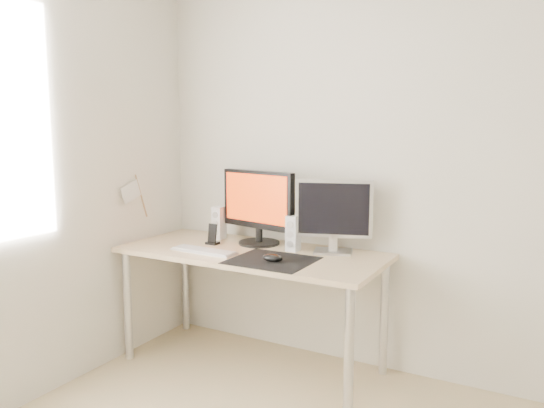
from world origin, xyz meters
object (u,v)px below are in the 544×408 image
at_px(speaker_left, 219,223).
at_px(keyboard, 204,251).
at_px(main_monitor, 258,205).
at_px(speaker_right, 293,233).
at_px(second_monitor, 334,213).
at_px(mouse, 273,258).
at_px(desk, 252,263).
at_px(phone_dock, 212,238).

relative_size(speaker_left, keyboard, 0.51).
height_order(main_monitor, speaker_right, main_monitor).
distance_m(second_monitor, keyboard, 0.80).
distance_m(mouse, keyboard, 0.48).
bearing_deg(speaker_left, main_monitor, -3.39).
bearing_deg(main_monitor, keyboard, -117.93).
height_order(second_monitor, keyboard, second_monitor).
bearing_deg(keyboard, second_monitor, 27.35).
height_order(desk, speaker_right, speaker_right).
xyz_separation_m(main_monitor, phone_dock, (-0.25, -0.14, -0.21)).
bearing_deg(mouse, desk, 143.63).
xyz_separation_m(speaker_right, phone_dock, (-0.53, -0.09, -0.07)).
xyz_separation_m(desk, main_monitor, (-0.05, 0.17, 0.33)).
bearing_deg(phone_dock, speaker_left, 110.44).
bearing_deg(speaker_left, keyboard, -69.20).
xyz_separation_m(mouse, second_monitor, (0.21, 0.37, 0.22)).
relative_size(second_monitor, keyboard, 1.04).
bearing_deg(phone_dock, desk, -5.56).
height_order(mouse, desk, mouse).
relative_size(desk, keyboard, 3.77).
relative_size(desk, main_monitor, 2.92).
distance_m(speaker_left, speaker_right, 0.59).
bearing_deg(mouse, speaker_left, 148.93).
relative_size(mouse, keyboard, 0.28).
distance_m(desk, speaker_right, 0.31).
bearing_deg(speaker_right, keyboard, -147.94).
xyz_separation_m(desk, speaker_right, (0.22, 0.12, 0.19)).
xyz_separation_m(second_monitor, speaker_right, (-0.23, -0.07, -0.13)).
bearing_deg(phone_dock, keyboard, -68.91).
distance_m(main_monitor, keyboard, 0.45).
height_order(mouse, speaker_left, speaker_left).
xyz_separation_m(main_monitor, second_monitor, (0.50, 0.02, -0.01)).
distance_m(main_monitor, phone_dock, 0.36).
bearing_deg(second_monitor, speaker_left, 179.87).
bearing_deg(desk, speaker_right, 27.64).
distance_m(main_monitor, second_monitor, 0.50).
distance_m(keyboard, phone_dock, 0.21).
xyz_separation_m(desk, keyboard, (-0.23, -0.17, 0.09)).
relative_size(speaker_left, phone_dock, 1.64).
relative_size(main_monitor, speaker_left, 2.55).
distance_m(speaker_left, phone_dock, 0.18).
bearing_deg(second_monitor, mouse, -119.32).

